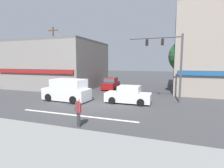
{
  "coord_description": "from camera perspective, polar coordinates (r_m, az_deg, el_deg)",
  "views": [
    {
      "loc": [
        6.29,
        -13.9,
        3.71
      ],
      "look_at": [
        0.81,
        2.0,
        1.6
      ],
      "focal_mm": 28.0,
      "sensor_mm": 36.0,
      "label": 1
    }
  ],
  "objects": [
    {
      "name": "ground_plane",
      "position": [
        15.7,
        -5.21,
        -6.55
      ],
      "size": [
        120.0,
        120.0,
        0.0
      ],
      "primitive_type": "plane",
      "color": "#3D3D3F"
    },
    {
      "name": "sedan_crossing_center",
      "position": [
        24.33,
        -0.42,
        0.07
      ],
      "size": [
        2.09,
        4.21,
        1.58
      ],
      "color": "maroon",
      "rests_on": "ground"
    },
    {
      "name": "street_tree",
      "position": [
        21.94,
        22.95,
        8.34
      ],
      "size": [
        3.84,
        3.84,
        6.31
      ],
      "color": "#4C3823",
      "rests_on": "ground"
    },
    {
      "name": "lane_marking_stripe",
      "position": [
        12.7,
        -11.79,
        -9.96
      ],
      "size": [
        9.0,
        0.24,
        0.01
      ],
      "primitive_type": "cube",
      "color": "silver",
      "rests_on": "ground"
    },
    {
      "name": "pedestrian_foreground_with_bag",
      "position": [
        10.32,
        -10.98,
        -8.47
      ],
      "size": [
        0.59,
        0.58,
        1.67
      ],
      "color": "#333338",
      "rests_on": "ground"
    },
    {
      "name": "van_approaching_near",
      "position": [
        17.34,
        -14.42,
        -2.05
      ],
      "size": [
        4.73,
        2.32,
        2.11
      ],
      "color": "silver",
      "rests_on": "ground"
    },
    {
      "name": "sidewalk_curb",
      "position": [
        9.05,
        -29.0,
        -17.43
      ],
      "size": [
        40.0,
        5.0,
        0.16
      ],
      "primitive_type": "cube",
      "color": "gray",
      "rests_on": "ground"
    },
    {
      "name": "sedan_parked_curbside",
      "position": [
        15.99,
        5.37,
        -3.69
      ],
      "size": [
        4.12,
        1.92,
        1.58
      ],
      "color": "silver",
      "rests_on": "ground"
    },
    {
      "name": "utility_pole_near_left",
      "position": [
        22.93,
        -18.4,
        7.8
      ],
      "size": [
        1.4,
        0.22,
        7.93
      ],
      "color": "brown",
      "rests_on": "ground"
    },
    {
      "name": "utility_pole_far_right",
      "position": [
        22.44,
        24.58,
        8.46
      ],
      "size": [
        1.4,
        0.22,
        8.64
      ],
      "color": "brown",
      "rests_on": "ground"
    },
    {
      "name": "traffic_light_mast",
      "position": [
        16.94,
        18.43,
        8.36
      ],
      "size": [
        4.88,
        0.49,
        6.2
      ],
      "color": "#47474C",
      "rests_on": "ground"
    },
    {
      "name": "building_left_block",
      "position": [
        28.04,
        -16.85,
        6.1
      ],
      "size": [
        12.11,
        10.71,
        6.69
      ],
      "color": "gray",
      "rests_on": "ground"
    }
  ]
}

